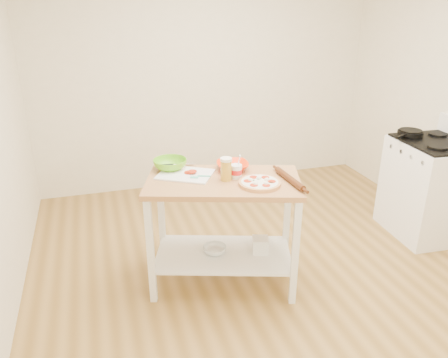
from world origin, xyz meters
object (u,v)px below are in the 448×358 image
(prep_island, at_px, (223,210))
(spatula, at_px, (200,177))
(rolling_pin, at_px, (290,179))
(shelf_bin, at_px, (260,245))
(gas_stove, at_px, (429,188))
(green_bowl, at_px, (170,164))
(skillet, at_px, (410,133))
(orange_bowl, at_px, (233,166))
(cutting_board, at_px, (185,174))
(shelf_glass_bowl, at_px, (215,250))
(yogurt_tub, at_px, (236,171))
(beer_pint, at_px, (226,169))
(knife, at_px, (173,165))
(pizza, at_px, (260,183))

(prep_island, relative_size, spatula, 8.16)
(rolling_pin, relative_size, shelf_bin, 3.22)
(prep_island, xyz_separation_m, gas_stove, (2.12, 0.21, -0.17))
(prep_island, height_order, green_bowl, green_bowl)
(shelf_bin, bearing_deg, skillet, 16.09)
(gas_stove, distance_m, orange_bowl, 2.04)
(skillet, bearing_deg, gas_stove, -80.71)
(cutting_board, relative_size, shelf_glass_bowl, 2.63)
(yogurt_tub, bearing_deg, shelf_glass_bowl, 172.71)
(spatula, bearing_deg, shelf_glass_bowl, -4.14)
(gas_stove, relative_size, orange_bowl, 4.46)
(green_bowl, height_order, yogurt_tub, yogurt_tub)
(spatula, bearing_deg, beer_pint, -3.28)
(gas_stove, distance_m, yogurt_tub, 2.08)
(knife, bearing_deg, skillet, 7.51)
(pizza, distance_m, spatula, 0.46)
(pizza, xyz_separation_m, yogurt_tub, (-0.12, 0.17, 0.04))
(beer_pint, bearing_deg, rolling_pin, -21.53)
(gas_stove, distance_m, green_bowl, 2.50)
(yogurt_tub, relative_size, shelf_glass_bowl, 0.99)
(yogurt_tub, distance_m, rolling_pin, 0.40)
(yogurt_tub, bearing_deg, spatula, 165.60)
(spatula, height_order, beer_pint, beer_pint)
(green_bowl, bearing_deg, gas_stove, -2.73)
(skillet, distance_m, beer_pint, 2.00)
(cutting_board, height_order, green_bowl, green_bowl)
(gas_stove, distance_m, shelf_bin, 1.85)
(knife, distance_m, green_bowl, 0.06)
(cutting_board, height_order, shelf_bin, cutting_board)
(skillet, height_order, cutting_board, skillet)
(yogurt_tub, height_order, shelf_glass_bowl, yogurt_tub)
(knife, bearing_deg, cutting_board, -67.19)
(prep_island, distance_m, knife, 0.55)
(pizza, distance_m, shelf_bin, 0.61)
(knife, bearing_deg, shelf_bin, -29.77)
(gas_stove, distance_m, rolling_pin, 1.77)
(prep_island, relative_size, shelf_bin, 10.30)
(pizza, distance_m, green_bowl, 0.75)
(beer_pint, height_order, yogurt_tub, yogurt_tub)
(pizza, height_order, rolling_pin, same)
(spatula, relative_size, orange_bowl, 0.63)
(gas_stove, bearing_deg, pizza, -165.09)
(knife, relative_size, rolling_pin, 0.68)
(skillet, distance_m, cutting_board, 2.24)
(skillet, bearing_deg, orange_bowl, 163.04)
(pizza, xyz_separation_m, shelf_glass_bowl, (-0.29, 0.20, -0.63))
(knife, bearing_deg, gas_stove, 2.48)
(shelf_glass_bowl, distance_m, shelf_bin, 0.37)
(cutting_board, bearing_deg, green_bowl, 150.94)
(prep_island, bearing_deg, knife, 130.00)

